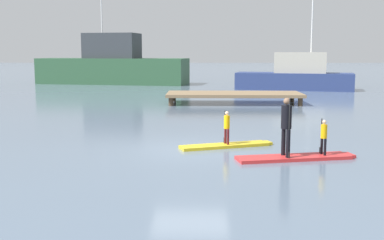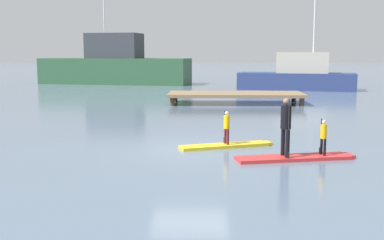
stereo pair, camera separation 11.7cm
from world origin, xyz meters
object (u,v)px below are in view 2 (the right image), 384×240
paddleboard_far (295,158)px  paddleboard_near (226,146)px  paddler_child_front (323,135)px  fishing_boat_white_large (115,66)px  fishing_boat_green_midground (298,76)px  paddler_adult (286,123)px  paddler_child_solo (227,126)px

paddleboard_far → paddleboard_near: bearing=137.8°
paddleboard_near → paddler_child_front: 3.26m
paddler_child_front → fishing_boat_white_large: 34.89m
paddleboard_far → fishing_boat_green_midground: 26.46m
paddler_adult → paddler_child_front: 1.25m
paddler_adult → fishing_boat_white_large: bearing=108.8°
paddler_child_front → fishing_boat_green_midground: fishing_boat_green_midground is taller
paddleboard_near → paddleboard_far: same height
paddler_adult → fishing_boat_white_large: fishing_boat_white_large is taller
paddleboard_near → paddler_child_solo: (-0.00, 0.01, 0.66)m
paddler_child_front → fishing_boat_white_large: (-12.33, 32.62, 1.08)m
paddler_adult → fishing_boat_white_large: 34.74m
paddler_child_solo → fishing_boat_green_midground: size_ratio=0.11×
paddler_child_solo → paddler_adult: 2.49m
paddleboard_near → paddler_adult: 2.66m
fishing_boat_green_midground → paddleboard_near: bearing=-105.9°
paddler_child_solo → paddler_child_front: size_ratio=1.03×
paddleboard_far → fishing_boat_white_large: bearing=109.3°
paddler_child_solo → fishing_boat_white_large: 32.49m
paddler_child_front → fishing_boat_white_large: size_ratio=0.07×
paddler_adult → fishing_boat_white_large: (-11.18, 32.89, 0.67)m
paddleboard_near → fishing_boat_white_large: 32.53m
paddleboard_far → paddler_adult: bearing=-166.9°
paddleboard_near → fishing_boat_white_large: bearing=107.1°
paddler_child_solo → paddleboard_far: bearing=-42.4°
fishing_boat_white_large → paddleboard_far: bearing=-70.7°
paddler_child_front → paddleboard_far: bearing=-167.0°
paddler_adult → fishing_boat_green_midground: size_ratio=0.17×
paddler_child_front → fishing_boat_green_midground: size_ratio=0.11×
paddler_child_solo → fishing_boat_white_large: size_ratio=0.07×
paddler_adult → paddler_child_solo: bearing=131.3°
fishing_boat_green_midground → paddler_adult: bearing=-101.5°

